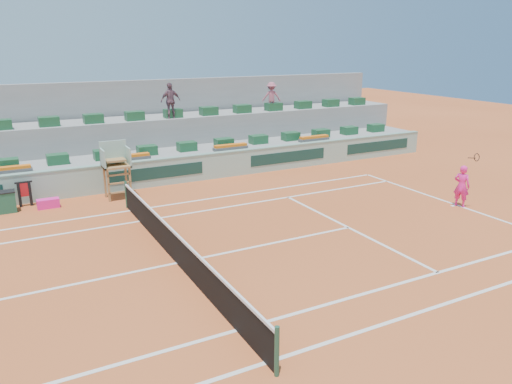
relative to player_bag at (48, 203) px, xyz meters
The scene contains 17 objects.
ground 7.88m from the player_bag, 69.30° to the right, with size 90.00×90.00×0.00m, color #AB4A21.
seating_tier_lower 4.36m from the player_bag, 50.10° to the left, with size 36.00×4.00×1.20m, color gray.
seating_tier_upper 5.77m from the player_bag, 60.54° to the left, with size 36.00×2.40×2.60m, color gray.
stadium_back_wall 7.38m from the player_bag, 66.91° to the left, with size 36.00×0.40×4.40m, color gray.
player_bag is the anchor object (origin of this frame).
spectator_mid 8.44m from the player_bag, 31.66° to the left, with size 1.05×0.44×1.80m, color #6D4855.
spectator_right 13.70m from the player_bag, 18.78° to the left, with size 1.04×0.60×1.61m, color #A75365.
court_lines 7.88m from the player_bag, 69.30° to the right, with size 23.89×11.09×0.01m.
tennis_net 7.88m from the player_bag, 69.30° to the right, with size 0.10×11.97×1.10m.
advertising_hoarding 3.06m from the player_bag, 21.90° to the left, with size 36.00×0.34×1.26m.
umpire_chair 3.10m from the player_bag, ahead, with size 1.10×0.90×2.40m.
seat_row_lower 3.90m from the player_bag, 41.12° to the left, with size 32.90×0.60×0.44m.
seat_row_upper 5.78m from the player_bag, 57.26° to the left, with size 32.90×0.60×0.44m.
flower_planters 2.37m from the player_bag, 51.77° to the left, with size 26.80×0.36×0.28m.
drink_cooler_a 1.48m from the player_bag, behind, with size 0.66×0.57×0.84m.
towel_rack 1.09m from the player_bag, 139.83° to the left, with size 0.65×0.11×1.03m.
tennis_player 16.48m from the player_bag, 27.14° to the right, with size 0.61×0.92×2.28m.
Camera 1 is at (-4.28, -13.17, 6.30)m, focal length 35.00 mm.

